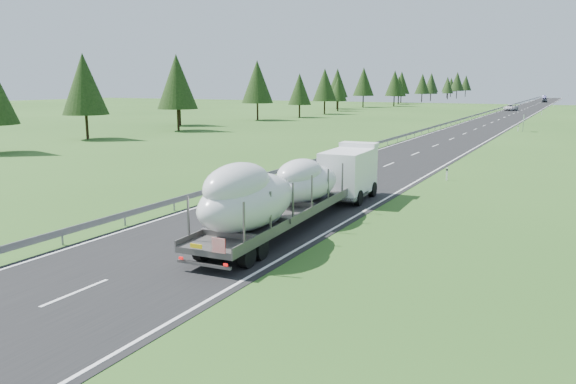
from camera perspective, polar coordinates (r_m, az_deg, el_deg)
The scene contains 10 objects.
ground at distance 21.62m, azimuth -20.78°, elevation -9.58°, with size 400.00×400.00×0.00m, color #28501A.
road_surface at distance 114.47m, azimuth 20.08°, elevation 6.68°, with size 10.00×400.00×0.02m, color black.
guardrail at distance 115.21m, azimuth 17.47°, elevation 7.16°, with size 0.10×400.00×0.76m.
marker_posts at distance 168.56m, azimuth 24.93°, elevation 7.69°, with size 0.13×350.08×1.00m.
highway_sign at distance 93.71m, azimuth 22.82°, elevation 6.78°, with size 0.08×0.90×2.60m.
tree_line_left at distance 170.04m, azimuth 7.69°, elevation 10.82°, with size 15.46×341.14×12.55m.
boat_truck at distance 28.81m, azimuth 0.60°, elevation 0.53°, with size 3.40×18.82×4.04m.
distant_van at distance 164.40m, azimuth 21.70°, elevation 7.98°, with size 2.81×6.08×1.69m, color silver.
distant_car_dark at distance 239.82m, azimuth 24.62°, elevation 8.45°, with size 1.68×4.16×1.42m, color black.
distant_car_blue at distance 295.04m, azimuth 24.59°, elevation 8.76°, with size 1.68×4.82×1.59m, color #1B1A4B.
Camera 1 is at (15.49, -13.18, 7.34)m, focal length 35.00 mm.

